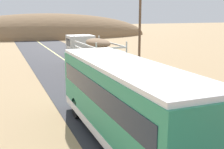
% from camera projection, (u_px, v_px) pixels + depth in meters
% --- Properties ---
extents(livestock_truck, '(2.53, 9.70, 3.02)m').
position_uv_depth(livestock_truck, '(87.00, 49.00, 26.79)').
color(livestock_truck, silver).
rests_on(livestock_truck, road_surface).
extents(bus, '(2.54, 10.00, 3.21)m').
position_uv_depth(bus, '(125.00, 100.00, 11.25)').
color(bus, '#2D8C66').
rests_on(bus, road_surface).
extents(car_far, '(1.90, 4.62, 1.93)m').
position_uv_depth(car_far, '(78.00, 47.00, 34.53)').
color(car_far, silver).
rests_on(car_far, road_surface).
extents(power_pole_mid, '(2.20, 0.24, 7.22)m').
position_uv_depth(power_pole_mid, '(140.00, 26.00, 27.89)').
color(power_pole_mid, brown).
rests_on(power_pole_mid, ground).
extents(distant_hill, '(47.07, 24.17, 10.12)m').
position_uv_depth(distant_hill, '(48.00, 36.00, 65.27)').
color(distant_hill, olive).
rests_on(distant_hill, ground).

